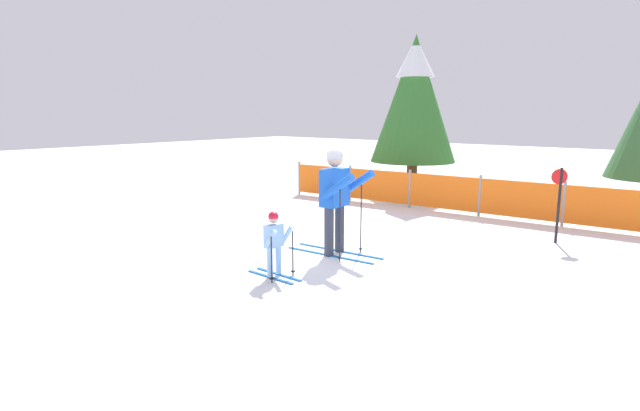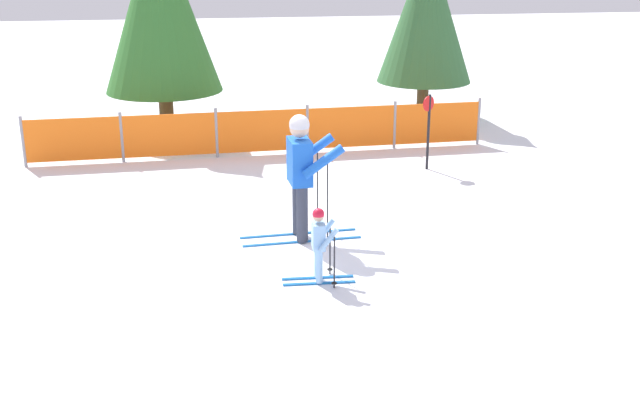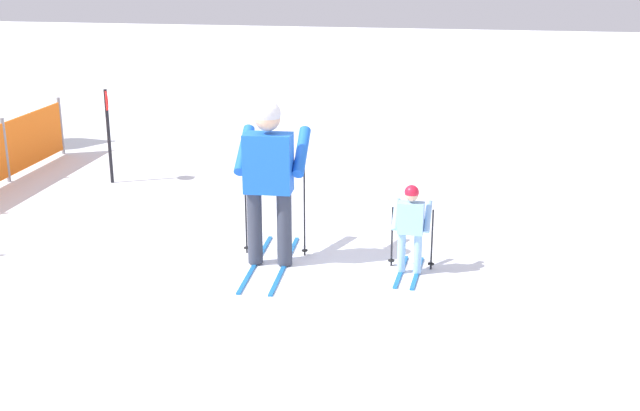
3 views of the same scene
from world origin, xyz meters
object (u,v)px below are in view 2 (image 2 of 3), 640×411
at_px(conifer_far, 159,1).
at_px(conifer_near, 426,9).
at_px(safety_fence, 262,131).
at_px(skier_adult, 302,166).
at_px(trail_marker, 428,123).
at_px(skier_child, 319,240).

distance_m(conifer_far, conifer_near, 5.92).
bearing_deg(safety_fence, conifer_far, 134.79).
distance_m(skier_adult, trail_marker, 4.13).
bearing_deg(skier_child, trail_marker, 61.96).
xyz_separation_m(skier_adult, trail_marker, (2.68, 3.13, -0.22)).
distance_m(skier_child, trail_marker, 5.35).
bearing_deg(safety_fence, trail_marker, -25.82).
bearing_deg(trail_marker, safety_fence, 154.18).
xyz_separation_m(conifer_far, trail_marker, (4.80, -3.32, -1.93)).
distance_m(skier_adult, skier_child, 1.59).
distance_m(conifer_near, trail_marker, 4.63).
height_order(skier_adult, skier_child, skier_adult).
height_order(safety_fence, trail_marker, trail_marker).
xyz_separation_m(safety_fence, conifer_near, (3.95, 2.80, 2.00)).
bearing_deg(conifer_far, safety_fence, -45.21).
height_order(skier_adult, safety_fence, skier_adult).
bearing_deg(trail_marker, skier_child, -119.78).
bearing_deg(trail_marker, conifer_near, 76.08).
relative_size(safety_fence, trail_marker, 6.43).
bearing_deg(safety_fence, conifer_near, 35.36).
distance_m(safety_fence, conifer_near, 5.24).
relative_size(skier_adult, trail_marker, 1.30).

